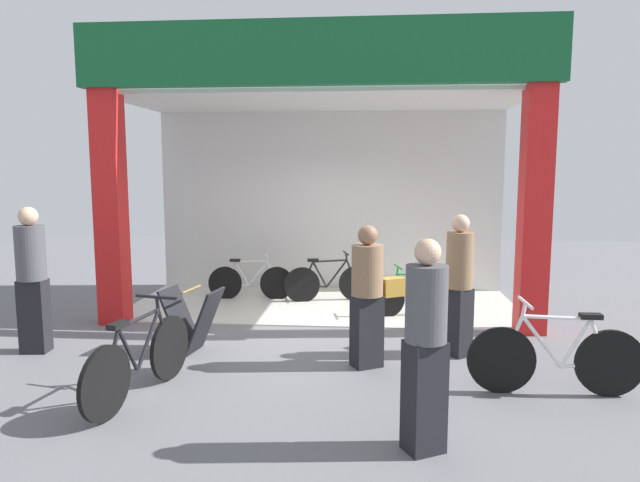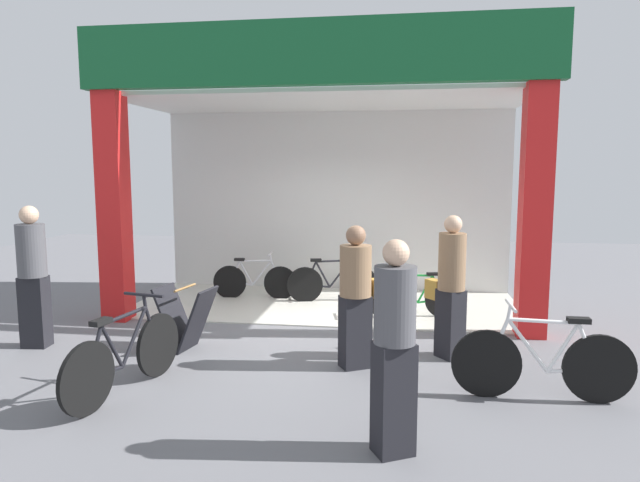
{
  "view_description": "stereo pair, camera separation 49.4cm",
  "coord_description": "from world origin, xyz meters",
  "px_view_note": "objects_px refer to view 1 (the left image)",
  "views": [
    {
      "loc": [
        0.72,
        -7.71,
        2.22
      ],
      "look_at": [
        0.0,
        0.66,
        1.15
      ],
      "focal_mm": 31.5,
      "sensor_mm": 36.0,
      "label": 1
    },
    {
      "loc": [
        1.21,
        -7.65,
        2.22
      ],
      "look_at": [
        0.0,
        0.66,
        1.15
      ],
      "focal_mm": 31.5,
      "sensor_mm": 36.0,
      "label": 2
    }
  ],
  "objects_px": {
    "bicycle_inside_0": "(329,282)",
    "bicycle_parked_1": "(140,360)",
    "pedestrian_3": "(368,294)",
    "bicycle_parked_0": "(556,358)",
    "pedestrian_0": "(32,277)",
    "pedestrian_2": "(458,284)",
    "bicycle_inside_1": "(251,281)",
    "pedestrian_1": "(425,344)",
    "bicycle_inside_2": "(415,296)",
    "sandwich_board_sign": "(192,320)"
  },
  "relations": [
    {
      "from": "sandwich_board_sign",
      "to": "pedestrian_2",
      "type": "height_order",
      "value": "pedestrian_2"
    },
    {
      "from": "pedestrian_0",
      "to": "pedestrian_2",
      "type": "height_order",
      "value": "pedestrian_0"
    },
    {
      "from": "bicycle_inside_1",
      "to": "pedestrian_3",
      "type": "relative_size",
      "value": 0.91
    },
    {
      "from": "bicycle_inside_0",
      "to": "pedestrian_0",
      "type": "height_order",
      "value": "pedestrian_0"
    },
    {
      "from": "bicycle_parked_1",
      "to": "bicycle_inside_0",
      "type": "bearing_deg",
      "value": 69.6
    },
    {
      "from": "sandwich_board_sign",
      "to": "pedestrian_3",
      "type": "xyz_separation_m",
      "value": [
        2.14,
        -0.31,
        0.44
      ]
    },
    {
      "from": "bicycle_inside_1",
      "to": "bicycle_parked_0",
      "type": "distance_m",
      "value": 5.4
    },
    {
      "from": "bicycle_inside_1",
      "to": "pedestrian_2",
      "type": "height_order",
      "value": "pedestrian_2"
    },
    {
      "from": "bicycle_inside_1",
      "to": "pedestrian_3",
      "type": "bearing_deg",
      "value": -57.18
    },
    {
      "from": "bicycle_inside_2",
      "to": "pedestrian_3",
      "type": "relative_size",
      "value": 0.87
    },
    {
      "from": "pedestrian_3",
      "to": "pedestrian_1",
      "type": "bearing_deg",
      "value": -76.99
    },
    {
      "from": "bicycle_inside_0",
      "to": "sandwich_board_sign",
      "type": "distance_m",
      "value": 3.14
    },
    {
      "from": "bicycle_inside_1",
      "to": "pedestrian_1",
      "type": "height_order",
      "value": "pedestrian_1"
    },
    {
      "from": "bicycle_parked_1",
      "to": "pedestrian_3",
      "type": "distance_m",
      "value": 2.51
    },
    {
      "from": "bicycle_inside_2",
      "to": "pedestrian_0",
      "type": "bearing_deg",
      "value": -156.54
    },
    {
      "from": "pedestrian_3",
      "to": "bicycle_inside_2",
      "type": "bearing_deg",
      "value": 72.38
    },
    {
      "from": "pedestrian_0",
      "to": "pedestrian_1",
      "type": "bearing_deg",
      "value": -24.65
    },
    {
      "from": "bicycle_parked_1",
      "to": "pedestrian_1",
      "type": "height_order",
      "value": "pedestrian_1"
    },
    {
      "from": "bicycle_inside_2",
      "to": "pedestrian_0",
      "type": "xyz_separation_m",
      "value": [
        -4.76,
        -2.07,
        0.61
      ]
    },
    {
      "from": "bicycle_parked_0",
      "to": "pedestrian_0",
      "type": "relative_size",
      "value": 0.96
    },
    {
      "from": "pedestrian_3",
      "to": "bicycle_parked_1",
      "type": "bearing_deg",
      "value": -153.66
    },
    {
      "from": "bicycle_inside_1",
      "to": "sandwich_board_sign",
      "type": "xyz_separation_m",
      "value": [
        -0.13,
        -2.8,
        0.08
      ]
    },
    {
      "from": "bicycle_parked_0",
      "to": "pedestrian_1",
      "type": "bearing_deg",
      "value": -138.5
    },
    {
      "from": "pedestrian_0",
      "to": "pedestrian_2",
      "type": "relative_size",
      "value": 1.05
    },
    {
      "from": "bicycle_inside_0",
      "to": "bicycle_parked_0",
      "type": "distance_m",
      "value": 4.5
    },
    {
      "from": "bicycle_inside_0",
      "to": "sandwich_board_sign",
      "type": "relative_size",
      "value": 1.87
    },
    {
      "from": "bicycle_inside_1",
      "to": "bicycle_parked_1",
      "type": "bearing_deg",
      "value": -92.77
    },
    {
      "from": "bicycle_inside_0",
      "to": "bicycle_inside_1",
      "type": "height_order",
      "value": "bicycle_inside_0"
    },
    {
      "from": "bicycle_inside_0",
      "to": "pedestrian_2",
      "type": "xyz_separation_m",
      "value": [
        1.72,
        -2.59,
        0.53
      ]
    },
    {
      "from": "bicycle_parked_1",
      "to": "pedestrian_2",
      "type": "distance_m",
      "value": 3.67
    },
    {
      "from": "bicycle_inside_0",
      "to": "bicycle_parked_0",
      "type": "height_order",
      "value": "bicycle_parked_0"
    },
    {
      "from": "bicycle_parked_1",
      "to": "sandwich_board_sign",
      "type": "height_order",
      "value": "bicycle_parked_1"
    },
    {
      "from": "bicycle_inside_2",
      "to": "pedestrian_3",
      "type": "distance_m",
      "value": 2.39
    },
    {
      "from": "bicycle_parked_0",
      "to": "bicycle_parked_1",
      "type": "height_order",
      "value": "bicycle_parked_1"
    },
    {
      "from": "bicycle_inside_2",
      "to": "bicycle_parked_0",
      "type": "height_order",
      "value": "bicycle_parked_0"
    },
    {
      "from": "bicycle_inside_1",
      "to": "bicycle_inside_0",
      "type": "bearing_deg",
      "value": -1.33
    },
    {
      "from": "pedestrian_0",
      "to": "bicycle_parked_1",
      "type": "bearing_deg",
      "value": -34.11
    },
    {
      "from": "sandwich_board_sign",
      "to": "pedestrian_2",
      "type": "bearing_deg",
      "value": 3.19
    },
    {
      "from": "sandwich_board_sign",
      "to": "pedestrian_0",
      "type": "relative_size",
      "value": 0.45
    },
    {
      "from": "pedestrian_2",
      "to": "sandwich_board_sign",
      "type": "bearing_deg",
      "value": -176.81
    },
    {
      "from": "bicycle_inside_0",
      "to": "pedestrian_3",
      "type": "height_order",
      "value": "pedestrian_3"
    },
    {
      "from": "bicycle_inside_2",
      "to": "bicycle_parked_1",
      "type": "xyz_separation_m",
      "value": [
        -2.91,
        -3.31,
        0.07
      ]
    },
    {
      "from": "bicycle_parked_1",
      "to": "pedestrian_2",
      "type": "bearing_deg",
      "value": 25.85
    },
    {
      "from": "bicycle_inside_0",
      "to": "bicycle_parked_1",
      "type": "relative_size",
      "value": 0.88
    },
    {
      "from": "bicycle_inside_1",
      "to": "pedestrian_0",
      "type": "height_order",
      "value": "pedestrian_0"
    },
    {
      "from": "sandwich_board_sign",
      "to": "pedestrian_2",
      "type": "distance_m",
      "value": 3.24
    },
    {
      "from": "pedestrian_2",
      "to": "pedestrian_3",
      "type": "xyz_separation_m",
      "value": [
        -1.06,
        -0.49,
        -0.03
      ]
    },
    {
      "from": "bicycle_parked_0",
      "to": "sandwich_board_sign",
      "type": "height_order",
      "value": "bicycle_parked_0"
    },
    {
      "from": "sandwich_board_sign",
      "to": "bicycle_parked_1",
      "type": "bearing_deg",
      "value": -93.03
    },
    {
      "from": "pedestrian_3",
      "to": "pedestrian_0",
      "type": "bearing_deg",
      "value": 177.81
    }
  ]
}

